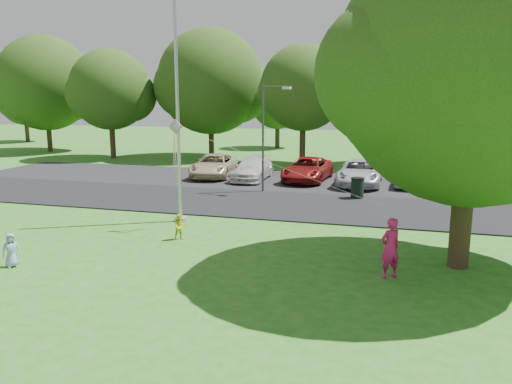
% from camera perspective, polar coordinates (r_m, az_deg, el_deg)
% --- Properties ---
extents(ground, '(120.00, 120.00, 0.00)m').
position_cam_1_polar(ground, '(15.23, -4.00, -8.75)').
color(ground, '#296C1C').
rests_on(ground, ground).
extents(park_road, '(60.00, 6.00, 0.06)m').
position_cam_1_polar(park_road, '(23.57, 3.19, -1.48)').
color(park_road, black).
rests_on(park_road, ground).
extents(parking_strip, '(42.00, 7.00, 0.06)m').
position_cam_1_polar(parking_strip, '(29.84, 5.81, 1.16)').
color(parking_strip, black).
rests_on(parking_strip, ground).
extents(flagpole, '(0.50, 0.50, 10.00)m').
position_cam_1_polar(flagpole, '(20.29, -8.92, 8.16)').
color(flagpole, '#B7BABF').
rests_on(flagpole, ground).
extents(street_lamp, '(1.59, 0.46, 5.68)m').
position_cam_1_polar(street_lamp, '(26.24, 1.25, 7.29)').
color(street_lamp, '#3F3F44').
rests_on(street_lamp, ground).
extents(trash_can, '(0.68, 0.68, 1.08)m').
position_cam_1_polar(trash_can, '(25.38, 11.51, 0.41)').
color(trash_can, black).
rests_on(trash_can, ground).
extents(big_tree, '(8.76, 7.98, 9.92)m').
position_cam_1_polar(big_tree, '(15.67, 23.22, 12.37)').
color(big_tree, '#332316').
rests_on(big_tree, ground).
extents(tree_row, '(64.35, 11.94, 10.88)m').
position_cam_1_polar(tree_row, '(37.87, 10.63, 11.77)').
color(tree_row, '#332316').
rests_on(tree_row, ground).
extents(horizon_trees, '(77.46, 7.20, 7.02)m').
position_cam_1_polar(horizon_trees, '(47.40, 14.58, 9.74)').
color(horizon_trees, '#332316').
rests_on(horizon_trees, ground).
extents(parked_cars, '(14.26, 5.76, 1.42)m').
position_cam_1_polar(parked_cars, '(29.83, 5.14, 2.57)').
color(parked_cars, '#C6B793').
rests_on(parked_cars, ground).
extents(woman, '(0.77, 0.73, 1.77)m').
position_cam_1_polar(woman, '(14.71, 15.07, -6.21)').
color(woman, '#D61C66').
rests_on(woman, ground).
extents(child_yellow, '(0.59, 0.56, 0.95)m').
position_cam_1_polar(child_yellow, '(18.18, -8.70, -3.95)').
color(child_yellow, yellow).
rests_on(child_yellow, ground).
extents(child_blue, '(0.59, 0.61, 1.06)m').
position_cam_1_polar(child_blue, '(16.91, -26.20, -5.98)').
color(child_blue, '#889FD1').
rests_on(child_blue, ground).
extents(kite, '(8.30, 3.65, 2.53)m').
position_cam_1_polar(kite, '(19.02, -8.52, 5.90)').
color(kite, pink).
rests_on(kite, ground).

